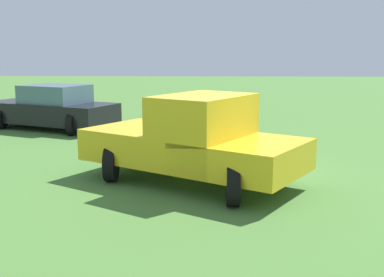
# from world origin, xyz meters

# --- Properties ---
(ground_plane) EXTENTS (80.00, 80.00, 0.00)m
(ground_plane) POSITION_xyz_m (0.00, 0.00, 0.00)
(ground_plane) COLOR #477533
(pickup_truck) EXTENTS (4.02, 4.81, 1.78)m
(pickup_truck) POSITION_xyz_m (-0.58, 0.27, 0.91)
(pickup_truck) COLOR black
(pickup_truck) RESTS_ON ground_plane
(sedan_far) EXTENTS (3.44, 4.87, 1.49)m
(sedan_far) POSITION_xyz_m (6.04, 5.38, 0.70)
(sedan_far) COLOR black
(sedan_far) RESTS_ON ground_plane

